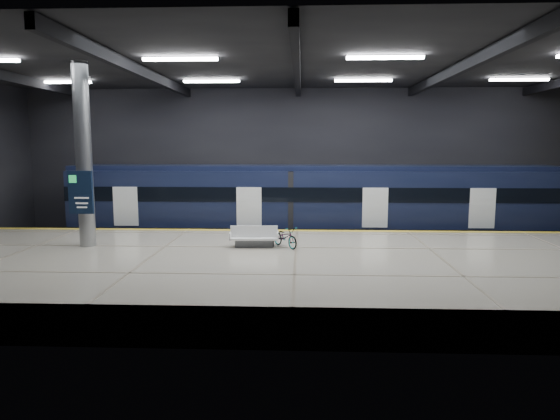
{
  "coord_description": "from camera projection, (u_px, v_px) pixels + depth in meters",
  "views": [
    {
      "loc": [
        0.2,
        -19.52,
        4.93
      ],
      "look_at": [
        -0.71,
        1.5,
        2.2
      ],
      "focal_mm": 32.0,
      "sensor_mm": 36.0,
      "label": 1
    }
  ],
  "objects": [
    {
      "name": "ground",
      "position": [
        296.0,
        269.0,
        19.98
      ],
      "size": [
        30.0,
        30.0,
        0.0
      ],
      "primitive_type": "plane",
      "color": "black",
      "rests_on": "ground"
    },
    {
      "name": "room_shell",
      "position": [
        297.0,
        125.0,
        19.24
      ],
      "size": [
        30.1,
        16.1,
        8.05
      ],
      "color": "black",
      "rests_on": "ground"
    },
    {
      "name": "platform",
      "position": [
        295.0,
        272.0,
        17.43
      ],
      "size": [
        30.0,
        11.0,
        1.1
      ],
      "primitive_type": "cube",
      "color": "beige",
      "rests_on": "ground"
    },
    {
      "name": "safety_strip",
      "position": [
        297.0,
        230.0,
        22.56
      ],
      "size": [
        30.0,
        0.4,
        0.01
      ],
      "primitive_type": "cube",
      "color": "gold",
      "rests_on": "platform"
    },
    {
      "name": "rails",
      "position": [
        297.0,
        241.0,
        25.42
      ],
      "size": [
        30.0,
        1.52,
        0.16
      ],
      "color": "gray",
      "rests_on": "ground"
    },
    {
      "name": "train",
      "position": [
        347.0,
        203.0,
        25.05
      ],
      "size": [
        29.4,
        2.84,
        3.79
      ],
      "color": "black",
      "rests_on": "ground"
    },
    {
      "name": "bench",
      "position": [
        254.0,
        239.0,
        18.93
      ],
      "size": [
        1.87,
        0.84,
        0.81
      ],
      "rotation": [
        0.0,
        0.0,
        0.05
      ],
      "color": "#595B60",
      "rests_on": "platform"
    },
    {
      "name": "bicycle",
      "position": [
        285.0,
        237.0,
        18.86
      ],
      "size": [
        1.31,
        1.52,
        0.79
      ],
      "primitive_type": "imported",
      "rotation": [
        0.0,
        0.0,
        0.63
      ],
      "color": "#99999E",
      "rests_on": "platform"
    },
    {
      "name": "pannier_bag",
      "position": [
        269.0,
        242.0,
        18.91
      ],
      "size": [
        0.33,
        0.23,
        0.35
      ],
      "primitive_type": "cube",
      "rotation": [
        0.0,
        0.0,
        -0.2
      ],
      "color": "black",
      "rests_on": "platform"
    },
    {
      "name": "info_column",
      "position": [
        84.0,
        158.0,
        18.73
      ],
      "size": [
        0.9,
        0.78,
        6.9
      ],
      "color": "#9EA0A5",
      "rests_on": "platform"
    }
  ]
}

